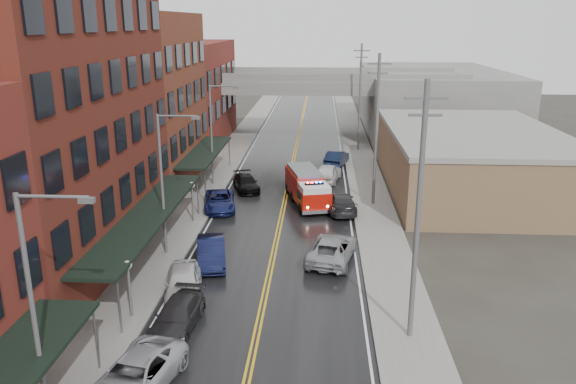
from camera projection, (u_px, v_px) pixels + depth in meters
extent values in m
cube|color=black|center=(280.00, 224.00, 41.08)|extent=(11.00, 160.00, 0.02)
cube|color=slate|center=(182.00, 221.00, 41.47)|extent=(3.00, 160.00, 0.15)
cube|color=slate|center=(380.00, 225.00, 40.65)|extent=(3.00, 160.00, 0.15)
cube|color=gray|center=(204.00, 222.00, 41.38)|extent=(0.30, 160.00, 0.15)
cube|color=gray|center=(357.00, 225.00, 40.74)|extent=(0.30, 160.00, 0.15)
cube|color=#4E1D14|center=(42.00, 116.00, 32.53)|extent=(9.00, 20.00, 18.00)
cube|color=brown|center=(139.00, 101.00, 49.68)|extent=(9.00, 15.00, 15.00)
cube|color=maroon|center=(186.00, 94.00, 66.83)|extent=(9.00, 20.00, 12.00)
cube|color=olive|center=(470.00, 162.00, 49.00)|extent=(14.00, 22.00, 5.00)
cube|color=slate|center=(431.00, 99.00, 77.11)|extent=(18.00, 30.00, 8.00)
cylinder|color=slate|center=(96.00, 340.00, 23.43)|extent=(0.10, 0.10, 3.00)
cube|color=black|center=(148.00, 215.00, 33.95)|extent=(2.60, 18.00, 0.18)
cylinder|color=slate|center=(119.00, 307.00, 26.10)|extent=(0.10, 0.10, 3.00)
cylinder|color=slate|center=(198.00, 197.00, 42.53)|extent=(0.10, 0.10, 3.00)
cube|color=black|center=(205.00, 151.00, 50.66)|extent=(2.60, 13.00, 0.18)
cylinder|color=slate|center=(205.00, 187.00, 45.21)|extent=(0.10, 0.10, 3.00)
cylinder|color=slate|center=(229.00, 153.00, 56.86)|extent=(0.10, 0.10, 3.00)
cylinder|color=#59595B|center=(130.00, 293.00, 27.66)|extent=(0.14, 0.14, 2.80)
sphere|color=silver|center=(127.00, 265.00, 27.23)|extent=(0.44, 0.44, 0.44)
cylinder|color=#59595B|center=(193.00, 205.00, 41.03)|extent=(0.14, 0.14, 2.80)
sphere|color=silver|center=(192.00, 185.00, 40.60)|extent=(0.44, 0.44, 0.44)
cylinder|color=#59595B|center=(34.00, 319.00, 19.14)|extent=(0.18, 0.18, 9.00)
cylinder|color=#59595B|center=(52.00, 197.00, 17.80)|extent=(2.40, 0.12, 0.12)
cube|color=#59595B|center=(87.00, 200.00, 17.76)|extent=(0.50, 0.22, 0.18)
cylinder|color=#59595B|center=(162.00, 187.00, 34.43)|extent=(0.18, 0.18, 9.00)
cylinder|color=#59595B|center=(177.00, 116.00, 33.08)|extent=(2.40, 0.12, 0.12)
cube|color=#59595B|center=(196.00, 118.00, 33.05)|extent=(0.50, 0.22, 0.18)
cylinder|color=#59595B|center=(211.00, 136.00, 49.71)|extent=(0.18, 0.18, 9.00)
cylinder|color=#59595B|center=(223.00, 86.00, 48.36)|extent=(2.40, 0.12, 0.12)
cube|color=#59595B|center=(236.00, 87.00, 48.33)|extent=(0.50, 0.22, 0.18)
cylinder|color=#59595B|center=(418.00, 217.00, 24.60)|extent=(0.24, 0.24, 12.00)
cube|color=#59595B|center=(426.00, 98.00, 23.09)|extent=(1.80, 0.12, 0.12)
cube|color=#59595B|center=(425.00, 115.00, 23.29)|extent=(1.40, 0.12, 0.12)
cylinder|color=#59595B|center=(376.00, 132.00, 43.71)|extent=(0.24, 0.24, 12.00)
cube|color=#59595B|center=(379.00, 64.00, 42.19)|extent=(1.80, 0.12, 0.12)
cube|color=#59595B|center=(379.00, 73.00, 42.40)|extent=(1.40, 0.12, 0.12)
cylinder|color=#59595B|center=(360.00, 98.00, 62.81)|extent=(0.24, 0.24, 12.00)
cube|color=#59595B|center=(362.00, 51.00, 61.30)|extent=(1.80, 0.12, 0.12)
cube|color=#59595B|center=(361.00, 57.00, 61.50)|extent=(1.40, 0.12, 0.12)
cube|color=slate|center=(298.00, 85.00, 69.68)|extent=(40.00, 10.00, 1.50)
cube|color=slate|center=(212.00, 114.00, 71.39)|extent=(1.60, 8.00, 6.00)
cube|color=slate|center=(386.00, 115.00, 70.15)|extent=(1.60, 8.00, 6.00)
cube|color=#B61308|center=(304.00, 183.00, 46.51)|extent=(3.45, 5.44, 1.92)
cube|color=#B61308|center=(314.00, 199.00, 43.24)|extent=(2.80, 2.87, 1.37)
cube|color=silver|center=(314.00, 187.00, 42.97)|extent=(2.64, 2.66, 0.46)
cube|color=black|center=(313.00, 195.00, 43.33)|extent=(2.59, 1.98, 0.73)
cube|color=slate|center=(304.00, 170.00, 46.19)|extent=(3.14, 5.03, 0.27)
cube|color=black|center=(314.00, 184.00, 42.89)|extent=(1.48, 0.61, 0.13)
sphere|color=#FF0C0C|center=(308.00, 183.00, 42.78)|extent=(0.18, 0.18, 0.18)
sphere|color=#1933FF|center=(321.00, 182.00, 42.96)|extent=(0.18, 0.18, 0.18)
cylinder|color=black|center=(301.00, 208.00, 43.17)|extent=(0.97, 0.53, 0.91)
cylinder|color=black|center=(327.00, 207.00, 43.53)|extent=(0.97, 0.53, 0.91)
cylinder|color=black|center=(293.00, 196.00, 46.18)|extent=(0.97, 0.53, 0.91)
cylinder|color=black|center=(317.00, 195.00, 46.54)|extent=(0.97, 0.53, 0.91)
cylinder|color=black|center=(288.00, 188.00, 48.33)|extent=(0.97, 0.53, 0.91)
cylinder|color=black|center=(311.00, 187.00, 48.69)|extent=(0.97, 0.53, 0.91)
imported|color=#A8A9B0|center=(135.00, 377.00, 22.19)|extent=(3.57, 5.80, 1.50)
imported|color=#242326|center=(177.00, 316.00, 26.98)|extent=(2.24, 4.74, 1.34)
imported|color=silver|center=(183.00, 282.00, 30.15)|extent=(2.77, 4.97, 1.60)
imported|color=#0E1333|center=(211.00, 252.00, 34.19)|extent=(2.55, 4.98, 1.56)
imported|color=navy|center=(220.00, 201.00, 44.21)|extent=(3.22, 5.40, 1.40)
imported|color=black|center=(246.00, 183.00, 49.26)|extent=(3.14, 4.92, 1.33)
imported|color=#95979C|center=(332.00, 249.00, 34.73)|extent=(3.61, 5.88, 1.52)
imported|color=#272729|center=(341.00, 203.00, 43.66)|extent=(2.53, 5.27, 1.48)
imported|color=white|center=(328.00, 173.00, 51.90)|extent=(2.91, 5.22, 1.68)
imported|color=black|center=(337.00, 158.00, 57.59)|extent=(2.81, 5.13, 1.60)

